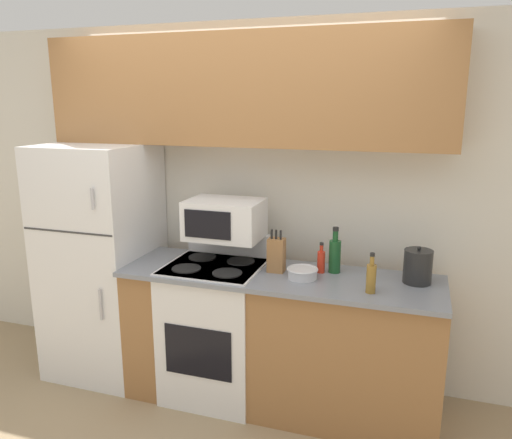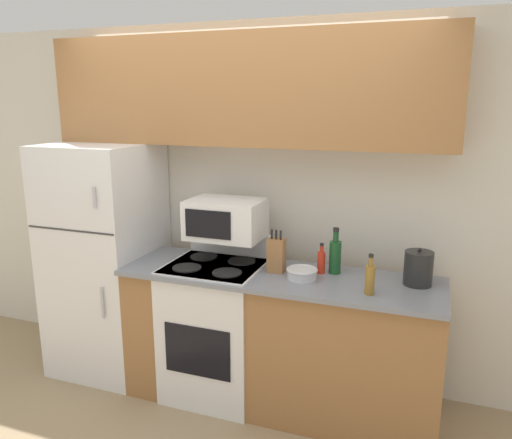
# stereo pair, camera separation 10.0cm
# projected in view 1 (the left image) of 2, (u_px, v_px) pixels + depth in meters

# --- Properties ---
(ground_plane) EXTENTS (12.00, 12.00, 0.00)m
(ground_plane) POSITION_uv_depth(u_px,v_px,m) (213.00, 416.00, 3.27)
(ground_plane) COLOR tan
(wall_back) EXTENTS (8.00, 0.05, 2.55)m
(wall_back) POSITION_uv_depth(u_px,v_px,m) (250.00, 204.00, 3.66)
(wall_back) COLOR silver
(wall_back) RESTS_ON ground_plane
(lower_cabinets) EXTENTS (2.05, 0.62, 0.93)m
(lower_cabinets) POSITION_uv_depth(u_px,v_px,m) (279.00, 339.00, 3.32)
(lower_cabinets) COLOR #9E6B3D
(lower_cabinets) RESTS_ON ground_plane
(refrigerator) EXTENTS (0.72, 0.74, 1.72)m
(refrigerator) POSITION_uv_depth(u_px,v_px,m) (102.00, 260.00, 3.71)
(refrigerator) COLOR white
(refrigerator) RESTS_ON ground_plane
(upper_cabinets) EXTENTS (2.77, 0.31, 0.73)m
(upper_cabinets) POSITION_uv_depth(u_px,v_px,m) (240.00, 90.00, 3.31)
(upper_cabinets) COLOR #9E6B3D
(upper_cabinets) RESTS_ON refrigerator
(stove) EXTENTS (0.63, 0.60, 1.10)m
(stove) POSITION_uv_depth(u_px,v_px,m) (216.00, 328.00, 3.44)
(stove) COLOR white
(stove) RESTS_ON ground_plane
(microwave) EXTENTS (0.50, 0.36, 0.26)m
(microwave) POSITION_uv_depth(u_px,v_px,m) (225.00, 219.00, 3.35)
(microwave) COLOR white
(microwave) RESTS_ON stove
(knife_block) EXTENTS (0.11, 0.09, 0.28)m
(knife_block) POSITION_uv_depth(u_px,v_px,m) (276.00, 255.00, 3.21)
(knife_block) COLOR #9E6B3D
(knife_block) RESTS_ON lower_cabinets
(bowl) EXTENTS (0.20, 0.20, 0.06)m
(bowl) POSITION_uv_depth(u_px,v_px,m) (302.00, 273.00, 3.11)
(bowl) COLOR silver
(bowl) RESTS_ON lower_cabinets
(bottle_wine_green) EXTENTS (0.08, 0.08, 0.30)m
(bottle_wine_green) POSITION_uv_depth(u_px,v_px,m) (335.00, 255.00, 3.20)
(bottle_wine_green) COLOR #194C23
(bottle_wine_green) RESTS_ON lower_cabinets
(bottle_vinegar) EXTENTS (0.06, 0.06, 0.24)m
(bottle_vinegar) POSITION_uv_depth(u_px,v_px,m) (371.00, 277.00, 2.86)
(bottle_vinegar) COLOR olive
(bottle_vinegar) RESTS_ON lower_cabinets
(bottle_hot_sauce) EXTENTS (0.05, 0.05, 0.20)m
(bottle_hot_sauce) POSITION_uv_depth(u_px,v_px,m) (321.00, 261.00, 3.20)
(bottle_hot_sauce) COLOR red
(bottle_hot_sauce) RESTS_ON lower_cabinets
(kettle) EXTENTS (0.17, 0.17, 0.23)m
(kettle) POSITION_uv_depth(u_px,v_px,m) (418.00, 266.00, 3.02)
(kettle) COLOR black
(kettle) RESTS_ON lower_cabinets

